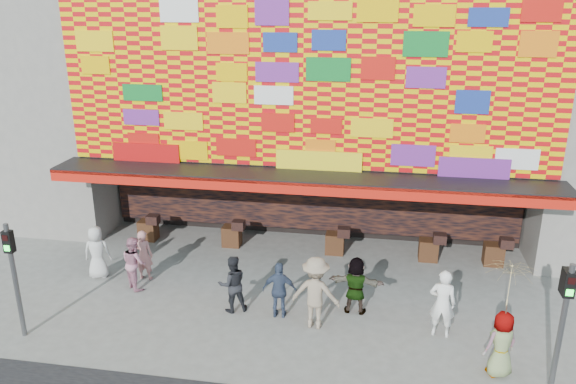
# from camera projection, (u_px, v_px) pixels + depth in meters

# --- Properties ---
(ground) EXTENTS (90.00, 90.00, 0.00)m
(ground) POSITION_uv_depth(u_px,v_px,m) (279.00, 325.00, 14.43)
(ground) COLOR slate
(ground) RESTS_ON ground
(shop_building) EXTENTS (15.20, 9.40, 10.00)m
(shop_building) POSITION_uv_depth(u_px,v_px,m) (320.00, 78.00, 20.34)
(shop_building) COLOR gray
(shop_building) RESTS_ON ground
(signal_left) EXTENTS (0.22, 0.20, 3.00)m
(signal_left) POSITION_uv_depth(u_px,v_px,m) (13.00, 268.00, 13.42)
(signal_left) COLOR #59595B
(signal_left) RESTS_ON ground
(signal_right) EXTENTS (0.22, 0.20, 3.00)m
(signal_right) POSITION_uv_depth(u_px,v_px,m) (564.00, 315.00, 11.43)
(signal_right) COLOR #59595B
(signal_right) RESTS_ON ground
(ped_a) EXTENTS (0.87, 0.66, 1.62)m
(ped_a) POSITION_uv_depth(u_px,v_px,m) (97.00, 252.00, 16.71)
(ped_a) COLOR silver
(ped_a) RESTS_ON ground
(ped_b) EXTENTS (0.58, 0.39, 1.56)m
(ped_b) POSITION_uv_depth(u_px,v_px,m) (144.00, 255.00, 16.60)
(ped_b) COLOR tan
(ped_b) RESTS_ON ground
(ped_c) EXTENTS (0.96, 0.88, 1.59)m
(ped_c) POSITION_uv_depth(u_px,v_px,m) (232.00, 284.00, 14.89)
(ped_c) COLOR black
(ped_c) RESTS_ON ground
(ped_d) EXTENTS (1.32, 0.86, 1.92)m
(ped_d) POSITION_uv_depth(u_px,v_px,m) (316.00, 293.00, 14.11)
(ped_d) COLOR gray
(ped_d) RESTS_ON ground
(ped_e) EXTENTS (0.92, 0.41, 1.55)m
(ped_e) POSITION_uv_depth(u_px,v_px,m) (280.00, 290.00, 14.61)
(ped_e) COLOR #384663
(ped_e) RESTS_ON ground
(ped_f) EXTENTS (1.50, 0.57, 1.58)m
(ped_f) POSITION_uv_depth(u_px,v_px,m) (356.00, 285.00, 14.82)
(ped_f) COLOR gray
(ped_f) RESTS_ON ground
(ped_g) EXTENTS (0.90, 0.77, 1.56)m
(ped_g) POSITION_uv_depth(u_px,v_px,m) (501.00, 344.00, 12.32)
(ped_g) COLOR gray
(ped_g) RESTS_ON ground
(ped_h) EXTENTS (0.69, 0.50, 1.78)m
(ped_h) POSITION_uv_depth(u_px,v_px,m) (442.00, 303.00, 13.75)
(ped_h) COLOR white
(ped_h) RESTS_ON ground
(ped_i) EXTENTS (0.96, 0.96, 1.57)m
(ped_i) POSITION_uv_depth(u_px,v_px,m) (134.00, 263.00, 16.11)
(ped_i) COLOR #B8778F
(ped_i) RESTS_ON ground
(parasol) EXTENTS (1.17, 1.19, 1.99)m
(parasol) POSITION_uv_depth(u_px,v_px,m) (510.00, 286.00, 11.85)
(parasol) COLOR beige
(parasol) RESTS_ON ground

